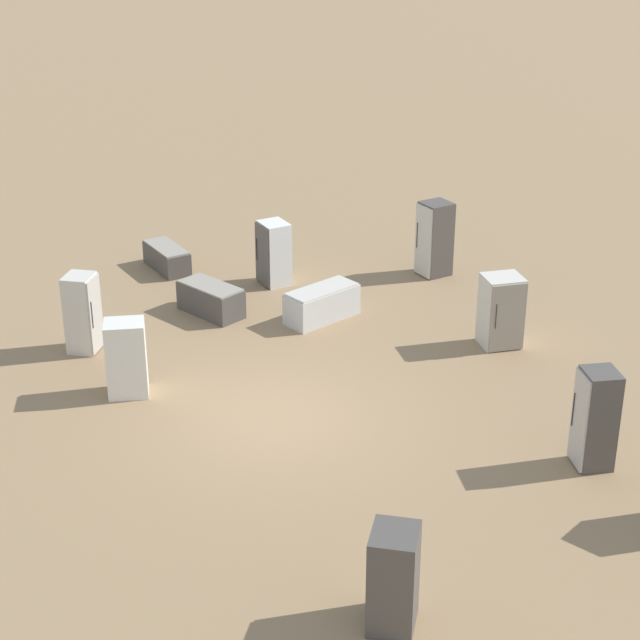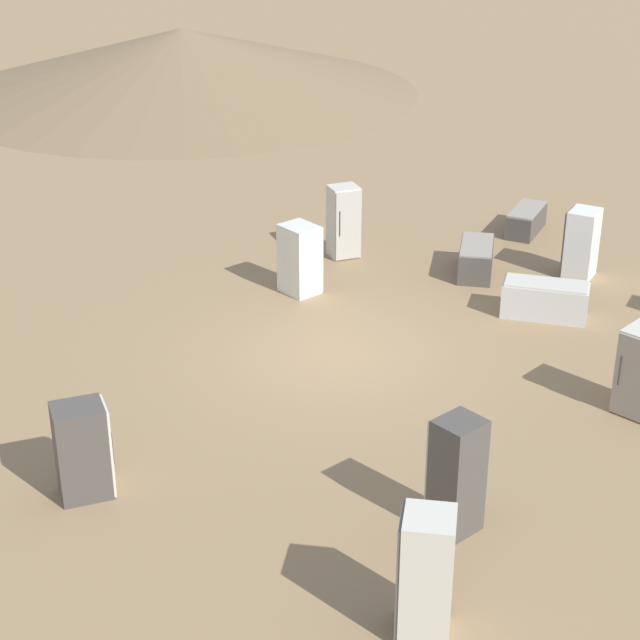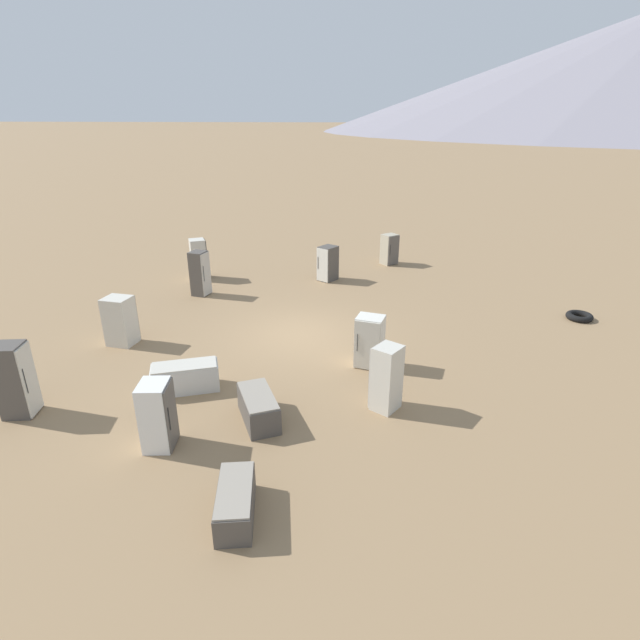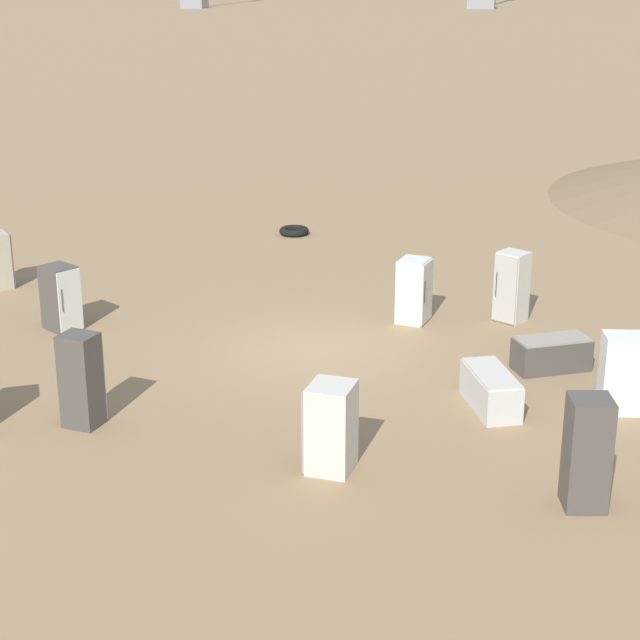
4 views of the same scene
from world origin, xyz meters
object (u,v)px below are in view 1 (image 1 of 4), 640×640
Objects in this scene: discarded_fridge_3 at (322,304)px; discarded_fridge_9 at (83,313)px; discarded_fridge_4 at (595,419)px; discarded_fridge_2 at (435,239)px; discarded_fridge_5 at (211,299)px; discarded_fridge_7 at (501,311)px; discarded_fridge_1 at (394,578)px; discarded_fridge_8 at (274,253)px; discarded_fridge_10 at (167,258)px; discarded_fridge_0 at (126,358)px.

discarded_fridge_9 reaches higher than discarded_fridge_3.
discarded_fridge_2 is at bearing 3.13° from discarded_fridge_4.
discarded_fridge_4 is at bearing 90.94° from discarded_fridge_5.
discarded_fridge_7 reaches higher than discarded_fridge_3.
discarded_fridge_2 reaches higher than discarded_fridge_7.
discarded_fridge_1 is 0.97× the size of discarded_fridge_8.
discarded_fridge_4 is 1.15× the size of discarded_fridge_8.
discarded_fridge_3 is (-3.45, -1.66, -0.54)m from discarded_fridge_2.
discarded_fridge_8 is at bearing 167.05° from discarded_fridge_3.
discarded_fridge_2 is 1.19× the size of discarded_fridge_8.
discarded_fridge_5 is 3.02m from discarded_fridge_10.
discarded_fridge_4 reaches higher than discarded_fridge_0.
discarded_fridge_8 is 5.26m from discarded_fridge_9.
discarded_fridge_3 reaches higher than discarded_fridge_5.
discarded_fridge_4 is at bearing 60.20° from discarded_fridge_1.
discarded_fridge_7 and discarded_fridge_8 have the same top height.
discarded_fridge_7 is 5.94m from discarded_fridge_8.
discarded_fridge_9 reaches higher than discarded_fridge_7.
discarded_fridge_3 is 1.08× the size of discarded_fridge_5.
discarded_fridge_1 is 0.81× the size of discarded_fridge_3.
discarded_fridge_8 is at bearing -173.59° from discarded_fridge_5.
discarded_fridge_9 reaches higher than discarded_fridge_10.
discarded_fridge_7 is at bearing 8.42° from discarded_fridge_0.
discarded_fridge_8 is at bearing -48.64° from discarded_fridge_7.
discarded_fridge_9 is (-8.61, -1.54, -0.08)m from discarded_fridge_2.
discarded_fridge_0 is at bearing 64.04° from discarded_fridge_4.
discarded_fridge_2 is (8.09, 3.74, 0.16)m from discarded_fridge_0.
discarded_fridge_10 is (-2.23, 1.74, -0.46)m from discarded_fridge_8.
discarded_fridge_2 is at bearing 93.21° from discarded_fridge_3.
discarded_fridge_7 is 1.00× the size of discarded_fridge_8.
discarded_fridge_0 is at bearing 102.96° from discarded_fridge_2.
discarded_fridge_1 is 0.82× the size of discarded_fridge_2.
discarded_fridge_9 reaches higher than discarded_fridge_1.
discarded_fridge_0 is 8.65m from discarded_fridge_4.
discarded_fridge_3 is 2.42m from discarded_fridge_8.
discarded_fridge_3 is at bearing 179.98° from discarded_fridge_8.
discarded_fridge_4 is (6.97, -5.12, 0.13)m from discarded_fridge_0.
discarded_fridge_4 is at bearing 75.82° from discarded_fridge_9.
discarded_fridge_0 is 2.26m from discarded_fridge_9.
discarded_fridge_1 is 12.36m from discarded_fridge_8.
discarded_fridge_9 is at bearing -113.78° from discarded_fridge_3.
discarded_fridge_3 reaches higher than discarded_fridge_10.
discarded_fridge_4 is (-1.13, -8.86, -0.03)m from discarded_fridge_2.
discarded_fridge_3 is 1.13× the size of discarded_fridge_10.
discarded_fridge_5 is at bearing 114.76° from discarded_fridge_8.
discarded_fridge_1 is at bearing 129.56° from discarded_fridge_4.
discarded_fridge_0 is 0.82× the size of discarded_fridge_3.
discarded_fridge_0 is 7.74m from discarded_fridge_7.
discarded_fridge_3 is 1.10× the size of discarded_fridge_9.
discarded_fridge_10 is at bearing 83.11° from discarded_fridge_0.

